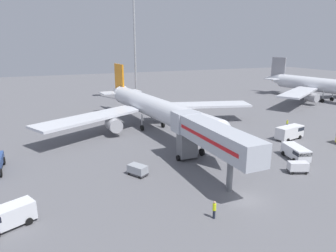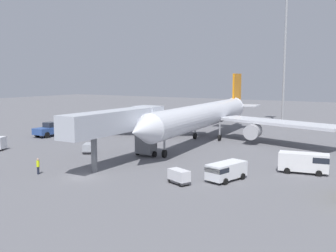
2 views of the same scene
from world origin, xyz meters
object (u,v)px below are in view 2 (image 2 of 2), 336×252
Objects in this scene: airplane_at_gate at (206,115)px; service_van_far_center at (226,170)px; pushback_tug at (51,130)px; ground_crew_worker_foreground at (38,166)px; baggage_cart_rear_left at (179,176)px; service_van_far_right at (305,162)px; jet_bridge at (121,123)px; apron_light_mast at (286,29)px; baggage_cart_rear_right at (89,148)px.

airplane_at_gate reaches higher than service_van_far_center.
pushback_tug is 29.69m from ground_crew_worker_foreground.
pushback_tug is at bearing 156.95° from baggage_cart_rear_left.
ground_crew_worker_foreground is (-25.47, -16.62, -0.35)m from service_van_far_right.
baggage_cart_rear_left is (10.20, -26.50, -3.54)m from airplane_at_gate.
jet_bridge reaches higher than pushback_tug.
service_van_far_center is at bearing -80.45° from apron_light_mast.
pushback_tug reaches higher than ground_crew_worker_foreground.
apron_light_mast reaches higher than ground_crew_worker_foreground.
apron_light_mast is (-14.99, 43.29, 20.21)m from service_van_far_right.
baggage_cart_rear_left is (-3.49, -3.83, -0.27)m from service_van_far_center.
pushback_tug reaches higher than service_van_far_right.
ground_crew_worker_foreground is (3.86, -12.30, 0.20)m from baggage_cart_rear_right.
airplane_at_gate is 26.68m from service_van_far_center.
baggage_cart_rear_right is at bearing 159.37° from baggage_cart_rear_left.
service_van_far_right is at bearing 50.71° from service_van_far_center.
service_van_far_center is (-6.39, -7.81, -0.22)m from service_van_far_right.
service_van_far_center is at bearing -16.38° from pushback_tug.
baggage_cart_rear_right is 0.09× the size of apron_light_mast.
apron_light_mast is (-5.11, 54.93, 20.70)m from baggage_cart_rear_left.
airplane_at_gate is 8.46× the size of service_van_far_right.
service_van_far_right is 0.18× the size of apron_light_mast.
baggage_cart_rear_right is at bearing -171.63° from service_van_far_right.
airplane_at_gate is 9.42× the size of service_van_far_center.
pushback_tug is 46.95m from service_van_far_right.
baggage_cart_rear_left is at bearing -21.80° from jet_bridge.
pushback_tug is at bearing 163.62° from service_van_far_center.
pushback_tug is 1.18× the size of service_van_far_right.
service_van_far_right is at bearing 33.12° from ground_crew_worker_foreground.
jet_bridge reaches higher than service_van_far_right.
ground_crew_worker_foreground is 64.20m from apron_light_mast.
airplane_at_gate is at bearing 80.28° from ground_crew_worker_foreground.
airplane_at_gate reaches higher than service_van_far_right.
service_van_far_right is 29.65m from baggage_cart_rear_right.
service_van_far_right is 10.09m from service_van_far_center.
apron_light_mast reaches higher than baggage_cart_rear_right.
ground_crew_worker_foreground is at bearing -162.29° from baggage_cart_rear_left.
ground_crew_worker_foreground is at bearing -72.59° from baggage_cart_rear_right.
airplane_at_gate is at bearing 121.13° from service_van_far_center.
airplane_at_gate is 28.97m from pushback_tug.
jet_bridge reaches higher than baggage_cart_rear_left.
service_van_far_center is 21.02m from ground_crew_worker_foreground.
service_van_far_center is (13.69, -22.67, -3.27)m from airplane_at_gate.
service_van_far_center is at bearing -8.66° from baggage_cart_rear_right.
airplane_at_gate is at bearing 22.02° from pushback_tug.
pushback_tug is at bearing 175.04° from service_van_far_right.
baggage_cart_rear_right is (-9.25, -19.17, -3.61)m from airplane_at_gate.
service_van_far_right reaches higher than ground_crew_worker_foreground.
apron_light_mast is at bearing 99.55° from service_van_far_center.
baggage_cart_rear_left is at bearing 17.71° from ground_crew_worker_foreground.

